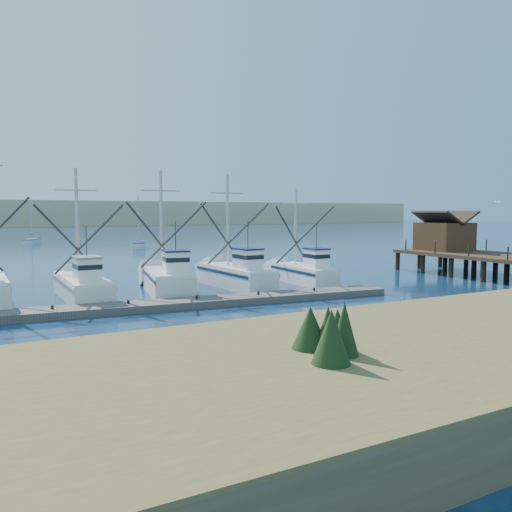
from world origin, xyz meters
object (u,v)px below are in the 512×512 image
(sailboat_far, at_px, (32,242))
(floating_dock, at_px, (146,306))
(timber_pier, at_px, (476,246))
(sailboat_near, at_px, (139,245))

(sailboat_far, bearing_deg, floating_dock, -69.10)
(floating_dock, distance_m, timber_pier, 30.08)
(sailboat_near, height_order, sailboat_far, same)
(floating_dock, bearing_deg, timber_pier, 8.41)
(floating_dock, distance_m, sailboat_far, 65.54)
(sailboat_far, bearing_deg, timber_pier, -44.23)
(timber_pier, bearing_deg, floating_dock, -176.71)
(timber_pier, distance_m, sailboat_far, 71.31)
(floating_dock, bearing_deg, sailboat_near, 80.90)
(timber_pier, bearing_deg, sailboat_near, 110.26)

